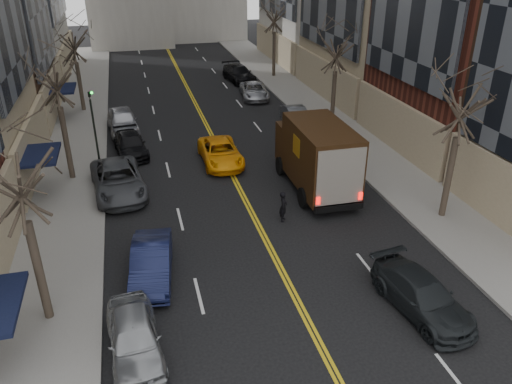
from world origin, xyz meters
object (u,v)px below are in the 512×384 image
(ups_truck, at_px, (316,156))
(taxi, at_px, (221,153))
(observer_sedan, at_px, (422,295))
(pedestrian, at_px, (283,206))

(ups_truck, relative_size, taxi, 1.43)
(ups_truck, xyz_separation_m, observer_sedan, (0.18, -10.33, -1.24))
(ups_truck, distance_m, observer_sedan, 10.41)
(ups_truck, distance_m, taxi, 6.47)
(pedestrian, bearing_deg, taxi, 34.08)
(ups_truck, bearing_deg, observer_sedan, -88.34)
(observer_sedan, relative_size, pedestrian, 3.12)
(taxi, xyz_separation_m, pedestrian, (1.57, -7.59, 0.09))
(taxi, height_order, pedestrian, pedestrian)
(observer_sedan, distance_m, taxi, 15.70)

